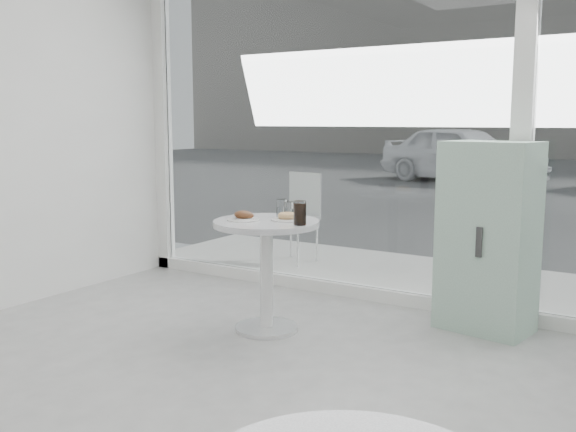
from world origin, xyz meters
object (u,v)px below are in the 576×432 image
Objects in this scene: patio_chair at (299,211)px; plate_donut at (287,218)px; mint_cabinet at (488,237)px; main_table at (266,252)px; cola_glass at (300,213)px; car_white at (462,154)px; plate_fritter at (244,217)px; water_tumbler_b at (289,211)px; water_tumbler_a at (282,209)px.

plate_donut is (0.97, -1.75, 0.24)m from patio_chair.
mint_cabinet is 1.48× the size of patio_chair.
main_table is 4.89× the size of cola_glass.
car_white is 25.01× the size of cola_glass.
car_white is 17.79× the size of plate_fritter.
patio_chair is 3.91× the size of plate_donut.
water_tumbler_b is (-1.21, -0.62, 0.17)m from mint_cabinet.
mint_cabinet is 10.30× the size of water_tumbler_a.
cola_glass is at bearing 6.62° from plate_fritter.
plate_fritter is 0.34m from water_tumbler_b.
patio_chair reaches higher than water_tumbler_b.
patio_chair is at bearing 164.04° from mint_cabinet.
mint_cabinet is at bearing 26.68° from water_tumbler_a.
cola_glass is (2.41, -11.26, 0.17)m from car_white.
car_white is at bearing 100.70° from main_table.
patio_chair is 1.87m from water_tumbler_a.
water_tumbler_a reaches higher than plate_donut.
mint_cabinet is at bearing 33.04° from plate_donut.
main_table is at bearing -92.27° from water_tumbler_a.
mint_cabinet reaches higher than water_tumbler_a.
water_tumbler_a is at bearing -143.89° from mint_cabinet.
main_table is 0.33m from water_tumbler_a.
water_tumbler_a is at bearing -57.64° from patio_chair.
water_tumbler_b is at bearing 74.27° from main_table.
car_white is at bearing 102.48° from patio_chair.
car_white is 11.48m from plate_fritter.
cola_glass is (0.29, -0.04, 0.30)m from main_table.
car_white is at bearing 100.02° from plate_fritter.
main_table is at bearing -60.27° from patio_chair.
main_table is 0.88× the size of patio_chair.
car_white is 31.16× the size of water_tumbler_a.
water_tumbler_b is (-0.07, 0.12, 0.03)m from plate_donut.
patio_chair is at bearing 119.04° from plate_donut.
car_white reaches higher than plate_donut.
water_tumbler_a is (0.01, 0.19, 0.28)m from main_table.
cola_glass reaches higher than main_table.
plate_fritter is at bearing -146.70° from plate_donut.
plate_fritter is 1.75× the size of water_tumbler_a.
car_white is (-1.27, 9.39, 0.12)m from patio_chair.
water_tumbler_a is 0.05m from water_tumbler_b.
car_white is 11.24m from water_tumbler_b.
water_tumbler_b is at bearing 134.82° from cola_glass.
plate_fritter is 2.03× the size of water_tumbler_b.
mint_cabinet is 1.38m from water_tumbler_b.
cola_glass reaches higher than water_tumbler_a.
plate_donut is 1.78× the size of water_tumbler_a.
plate_donut reaches higher than main_table.
main_table is 0.28m from plate_donut.
plate_donut is (0.12, 0.07, 0.24)m from main_table.
plate_fritter is at bearing -122.11° from water_tumbler_b.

